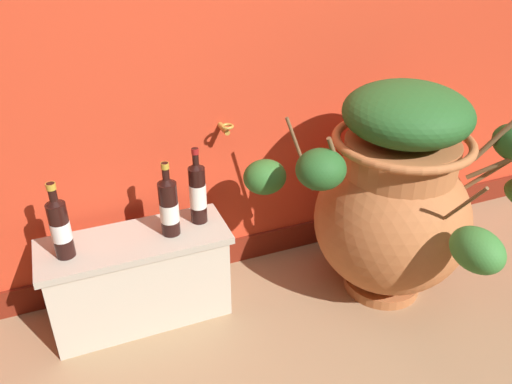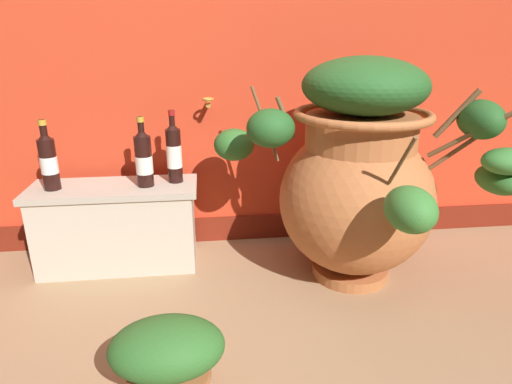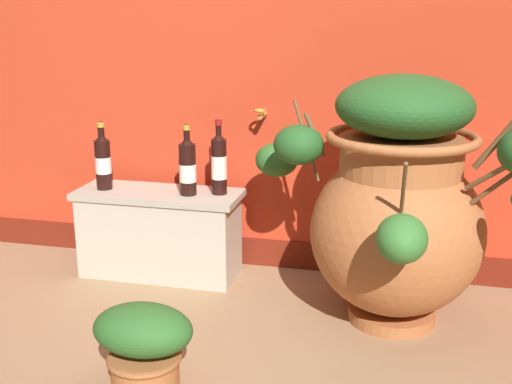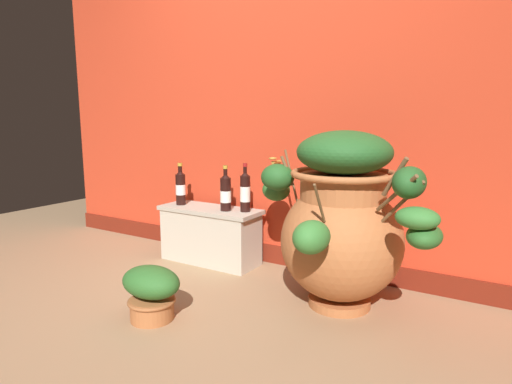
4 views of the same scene
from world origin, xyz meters
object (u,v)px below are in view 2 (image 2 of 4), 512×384
wine_bottle_right (144,158)px  potted_shrub (168,361)px  terracotta_urn (358,176)px  wine_bottle_left (48,160)px  wine_bottle_middle (174,152)px

wine_bottle_right → potted_shrub: (0.15, -0.90, -0.39)m
terracotta_urn → wine_bottle_right: 0.97m
wine_bottle_left → wine_bottle_middle: wine_bottle_middle is taller
wine_bottle_middle → wine_bottle_right: size_ratio=1.06×
terracotta_urn → potted_shrub: 1.10m
wine_bottle_middle → wine_bottle_right: 0.14m
terracotta_urn → potted_shrub: (-0.80, -0.68, -0.34)m
wine_bottle_left → potted_shrub: 1.13m
wine_bottle_left → wine_bottle_right: size_ratio=0.99×
wine_bottle_right → wine_bottle_middle: bearing=19.0°
terracotta_urn → potted_shrub: size_ratio=3.44×
terracotta_urn → wine_bottle_right: bearing=166.6°
wine_bottle_left → wine_bottle_right: wine_bottle_right is taller
terracotta_urn → potted_shrub: terracotta_urn is taller
wine_bottle_left → wine_bottle_middle: 0.55m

